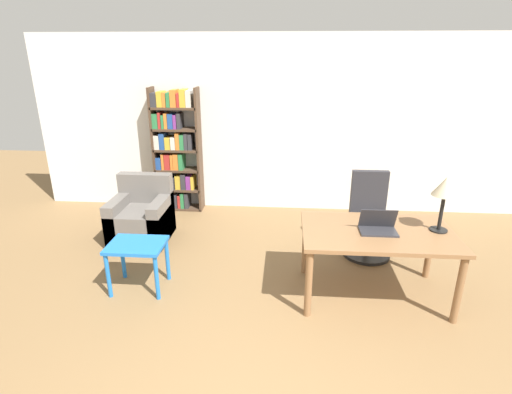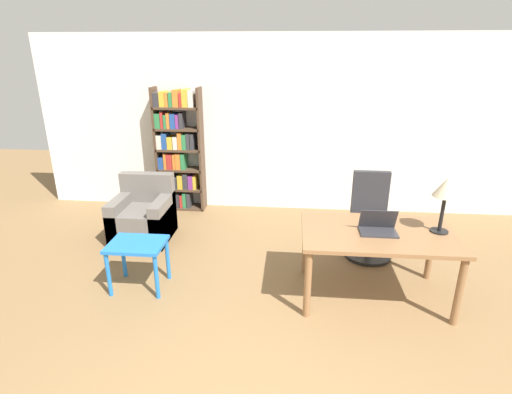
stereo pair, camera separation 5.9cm
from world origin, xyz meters
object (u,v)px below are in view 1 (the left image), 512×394
laptop (378,227)px  armchair (142,218)px  office_chair (368,220)px  bookshelf (175,152)px  table_lamp (445,189)px  desk (377,239)px  side_table_blue (137,252)px

laptop → armchair: laptop is taller
office_chair → armchair: bearing=176.3°
bookshelf → laptop: bearing=-40.7°
table_lamp → desk: bearing=-175.5°
laptop → armchair: 3.14m
laptop → table_lamp: size_ratio=0.64×
desk → side_table_blue: 2.50m
table_lamp → office_chair: 1.27m
side_table_blue → office_chair: bearing=21.4°
table_lamp → bookshelf: 3.97m
office_chair → armchair: 3.00m
laptop → office_chair: bearing=83.2°
laptop → table_lamp: table_lamp is taller
office_chair → side_table_blue: bearing=-158.6°
desk → table_lamp: bearing=4.5°
armchair → desk: bearing=-21.7°
side_table_blue → table_lamp: bearing=2.1°
desk → armchair: 3.12m
desk → table_lamp: size_ratio=2.68×
bookshelf → armchair: bearing=-100.1°
desk → office_chair: (0.11, 0.95, -0.21)m
armchair → bookshelf: (0.20, 1.13, 0.66)m
office_chair → desk: bearing=-96.4°
office_chair → side_table_blue: office_chair is taller
desk → laptop: laptop is taller
side_table_blue → bookshelf: (-0.19, 2.34, 0.51)m
table_lamp → armchair: size_ratio=0.66×
side_table_blue → bookshelf: 2.40m
table_lamp → armchair: (-3.48, 1.10, -0.89)m
desk → side_table_blue: (-2.49, -0.06, -0.21)m
office_chair → bookshelf: (-2.79, 1.32, 0.51)m
table_lamp → side_table_blue: bearing=-177.9°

